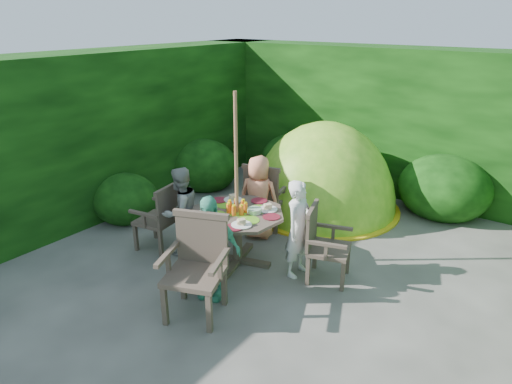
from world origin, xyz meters
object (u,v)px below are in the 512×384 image
Objects in this scene: garden_chair_right at (323,243)px; child_front at (210,248)px; dome_tent at (322,208)px; garden_chair_left at (161,216)px; child_back at (259,197)px; garden_chair_front at (197,264)px; patio_table at (237,220)px; garden_chair_back at (265,195)px; child_left at (181,211)px; parasol_pole at (237,182)px; child_right at (299,229)px.

garden_chair_right is 1.37m from child_front.
dome_tent reaches higher than child_front.
child_back is (0.83, 1.09, 0.12)m from garden_chair_left.
garden_chair_front is at bearing 132.88° from garden_chair_right.
child_front is (0.22, -0.77, 0.02)m from patio_table.
child_left is (-0.46, -1.27, 0.07)m from garden_chair_back.
garden_chair_left is at bearing -163.23° from parasol_pole.
child_back is (-0.99, 0.54, -0.01)m from child_right.
parasol_pole is 1.27m from garden_chair_right.
patio_table is 1.25× the size of child_back.
child_front reaches higher than garden_chair_front.
garden_chair_left is at bearing 35.98° from child_back.
garden_chair_right is at bearing 16.21° from parasol_pole.
garden_chair_left is 0.86× the size of garden_chair_front.
child_right is at bearing 96.59° from garden_chair_left.
garden_chair_right is at bearing 38.56° from garden_chair_front.
child_left is (-0.77, -0.22, -0.50)m from parasol_pole.
child_left is (-0.77, -0.23, 0.00)m from patio_table.
parasol_pole reaches higher than child_right.
garden_chair_right is 0.91× the size of garden_chair_back.
garden_chair_right is 1.56m from garden_chair_front.
dome_tent is at bearing -116.03° from child_back.
garden_chair_left is 1.37m from child_back.
parasol_pole is at bearing 83.71° from garden_chair_front.
parasol_pole is 1.24m from garden_chair_back.
parasol_pole reaches higher than garden_chair_left.
child_front is (0.99, -0.54, 0.02)m from child_left.
child_front is at bearing -73.98° from patio_table.
child_right is (0.77, 0.22, -0.49)m from parasol_pole.
child_right is 2.22m from dome_tent.
garden_chair_right is 0.73× the size of child_right.
child_back is at bearing 88.00° from child_front.
garden_chair_right is 1.37m from child_back.
garden_chair_back is 1.36m from child_right.
parasol_pole reaches higher than garden_chair_back.
parasol_pole reaches higher than child_left.
garden_chair_back is at bearing 141.50° from garden_chair_left.
garden_chair_left is at bearing 107.23° from child_right.
garden_chair_left is 2.80m from dome_tent.
garden_chair_back is (0.74, 1.37, 0.04)m from garden_chair_left.
patio_table is 0.52× the size of dome_tent.
garden_chair_left is at bearing -118.27° from dome_tent.
garden_chair_front is 1.89m from child_back.
garden_chair_right is at bearing -66.97° from dome_tent.
child_front reaches higher than garden_chair_right.
garden_chair_front is at bearing -74.40° from patio_table.
child_back reaches higher than garden_chair_left.
child_right reaches higher than child_back.
patio_table is 0.51m from parasol_pole.
dome_tent reaches higher than patio_table.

